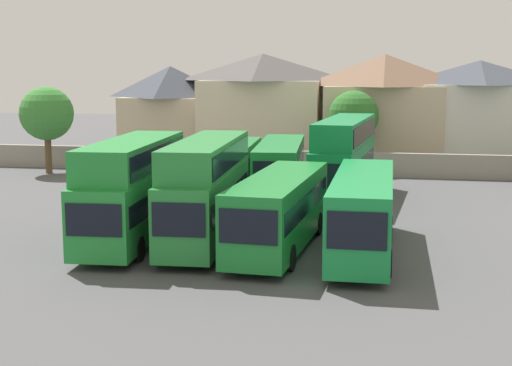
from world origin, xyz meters
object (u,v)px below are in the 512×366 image
object	(u,v)px
bus_6	(280,166)
bus_5	(234,166)
house_terrace_left	(171,111)
house_terrace_right	(384,109)
bus_3	(279,208)
bus_4	(363,209)
house_terrace_centre	(263,106)
bus_2	(206,185)
house_terrace_far_right	(478,113)
tree_right_of_lot	(47,114)
bus_7	(344,154)
bus_1	(132,185)
tree_behind_wall	(354,116)

from	to	relation	value
bus_6	bus_5	bearing A→B (deg)	-96.73
house_terrace_left	house_terrace_right	size ratio (longest dim) A/B	0.82
house_terrace_right	bus_3	bearing A→B (deg)	-97.37
bus_4	bus_6	world-z (taller)	bus_4
bus_6	house_terrace_centre	xyz separation A→B (m)	(-4.40, 17.94, 2.74)
bus_2	bus_4	size ratio (longest dim) A/B	0.96
bus_3	house_terrace_far_right	xyz separation A→B (m)	(11.50, 30.86, 2.48)
bus_3	bus_4	size ratio (longest dim) A/B	0.96
bus_5	tree_right_of_lot	distance (m)	17.67
bus_7	tree_right_of_lot	xyz separation A→B (m)	(-23.14, 6.67, 1.77)
bus_2	bus_5	bearing A→B (deg)	-176.33
bus_3	bus_7	distance (m)	13.85
bus_5	bus_7	size ratio (longest dim) A/B	0.88
bus_1	bus_6	size ratio (longest dim) A/B	0.93
house_terrace_centre	tree_right_of_lot	xyz separation A→B (m)	(-14.74, -11.11, -0.14)
bus_6	house_terrace_left	xyz separation A→B (m)	(-12.85, 18.22, 2.21)
bus_5	tree_right_of_lot	xyz separation A→B (m)	(-16.11, 6.73, 2.69)
bus_3	bus_6	world-z (taller)	bus_6
bus_3	bus_4	distance (m)	3.70
bus_1	tree_behind_wall	distance (m)	27.24
bus_1	bus_3	xyz separation A→B (m)	(6.91, -0.07, -0.80)
bus_3	bus_5	distance (m)	14.57
bus_1	house_terrace_right	world-z (taller)	house_terrace_right
house_terrace_centre	house_terrace_far_right	size ratio (longest dim) A/B	1.15
bus_3	bus_5	bearing A→B (deg)	-155.92
bus_4	tree_behind_wall	distance (m)	26.06
bus_5	bus_6	world-z (taller)	bus_6
bus_3	bus_2	bearing A→B (deg)	-97.45
house_terrace_left	house_terrace_right	bearing A→B (deg)	-4.39
bus_1	house_terrace_far_right	size ratio (longest dim) A/B	1.13
bus_1	bus_3	distance (m)	6.96
bus_3	bus_1	bearing A→B (deg)	-87.15
bus_2	house_terrace_left	bearing A→B (deg)	-163.22
bus_1	bus_6	distance (m)	14.31
bus_1	bus_7	bearing A→B (deg)	143.44
bus_1	bus_3	size ratio (longest dim) A/B	0.97
bus_6	bus_3	bearing A→B (deg)	3.92
bus_5	house_terrace_far_right	xyz separation A→B (m)	(16.65, 17.23, 2.52)
bus_4	house_terrace_right	bearing A→B (deg)	179.10
tree_right_of_lot	house_terrace_right	bearing A→B (deg)	21.56
bus_2	bus_1	bearing A→B (deg)	-83.13
house_terrace_centre	tree_behind_wall	world-z (taller)	house_terrace_centre
house_terrace_left	tree_behind_wall	distance (m)	17.67
house_terrace_right	tree_right_of_lot	size ratio (longest dim) A/B	1.51
bus_1	house_terrace_centre	world-z (taller)	house_terrace_centre
bus_2	house_terrace_right	size ratio (longest dim) A/B	1.10
bus_4	house_terrace_left	distance (m)	36.91
bus_4	bus_5	world-z (taller)	bus_4
bus_6	house_terrace_left	size ratio (longest dim) A/B	1.39
bus_1	bus_2	distance (m)	3.43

